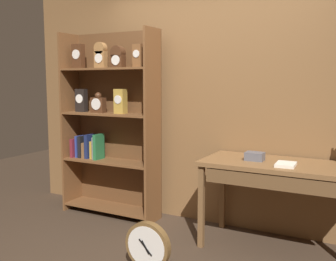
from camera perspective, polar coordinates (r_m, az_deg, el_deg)
name	(u,v)px	position (r m, az deg, el deg)	size (l,w,h in m)	color
back_wood_panel	(215,103)	(4.18, 6.86, 3.94)	(4.80, 0.05, 2.60)	brown
bookshelf	(109,122)	(4.51, -8.65, 1.24)	(1.17, 0.34, 2.09)	brown
workbench	(286,174)	(3.62, 16.82, -6.04)	(1.50, 0.66, 0.81)	brown
toolbox_small	(255,156)	(3.67, 12.54, -3.70)	(0.17, 0.12, 0.08)	#595960
open_repair_manual	(286,164)	(3.51, 16.80, -4.77)	(0.16, 0.22, 0.03)	silver
round_clock_large	(148,248)	(3.25, -2.98, -16.68)	(0.39, 0.11, 0.43)	brown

